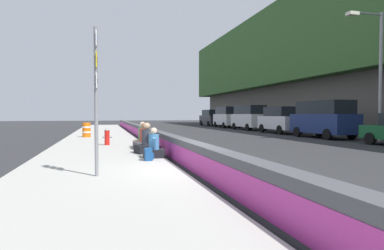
{
  "coord_description": "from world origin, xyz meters",
  "views": [
    {
      "loc": [
        -8.66,
        2.5,
        1.64
      ],
      "look_at": [
        5.47,
        -1.32,
        1.16
      ],
      "focal_mm": 30.8,
      "sensor_mm": 36.0,
      "label": 1
    }
  ],
  "objects": [
    {
      "name": "backpack",
      "position": [
        1.99,
        1.08,
        0.33
      ],
      "size": [
        0.32,
        0.28,
        0.4
      ],
      "color": "navy",
      "rests_on": "sidewalk_strip"
    },
    {
      "name": "parked_car_fourth",
      "position": [
        16.6,
        -12.2,
        1.18
      ],
      "size": [
        4.8,
        2.07,
        2.28
      ],
      "color": "silver",
      "rests_on": "ground_plane"
    },
    {
      "name": "parked_car_third",
      "position": [
        10.88,
        -12.19,
        1.35
      ],
      "size": [
        5.14,
        2.19,
        2.56
      ],
      "color": "navy",
      "rests_on": "ground_plane"
    },
    {
      "name": "route_sign_post",
      "position": [
        -0.38,
        2.66,
        2.23
      ],
      "size": [
        0.44,
        0.09,
        3.6
      ],
      "color": "gray",
      "rests_on": "sidewalk_strip"
    },
    {
      "name": "seated_person_foreground",
      "position": [
        2.7,
        0.8,
        0.47
      ],
      "size": [
        0.7,
        0.8,
        1.04
      ],
      "color": "black",
      "rests_on": "sidewalk_strip"
    },
    {
      "name": "street_lamp",
      "position": [
        7.84,
        -13.55,
        4.73
      ],
      "size": [
        0.44,
        2.55,
        7.84
      ],
      "color": "#9E9EA3",
      "rests_on": "ground_plane"
    },
    {
      "name": "ground_plane",
      "position": [
        0.0,
        0.0,
        0.0
      ],
      "size": [
        160.0,
        160.0,
        0.0
      ],
      "primitive_type": "plane",
      "color": "#2B2B2D",
      "rests_on": "ground"
    },
    {
      "name": "sidewalk_strip",
      "position": [
        0.0,
        2.65,
        0.07
      ],
      "size": [
        80.0,
        4.4,
        0.14
      ],
      "primitive_type": "cube",
      "color": "#A8A59E",
      "rests_on": "ground_plane"
    },
    {
      "name": "seated_person_middle",
      "position": [
        4.03,
        0.87,
        0.51
      ],
      "size": [
        0.9,
        0.99,
        1.18
      ],
      "color": "black",
      "rests_on": "sidewalk_strip"
    },
    {
      "name": "fire_hydrant",
      "position": [
        7.89,
        2.32,
        0.59
      ],
      "size": [
        0.26,
        0.46,
        0.88
      ],
      "color": "red",
      "rests_on": "sidewalk_strip"
    },
    {
      "name": "jersey_barrier",
      "position": [
        0.0,
        0.0,
        0.42
      ],
      "size": [
        76.0,
        0.45,
        0.85
      ],
      "color": "#47474C",
      "rests_on": "ground_plane"
    },
    {
      "name": "seated_person_rear",
      "position": [
        5.48,
        0.8,
        0.5
      ],
      "size": [
        0.82,
        0.92,
        1.15
      ],
      "color": "#424247",
      "rests_on": "sidewalk_strip"
    },
    {
      "name": "parked_car_far",
      "position": [
        29.35,
        -12.25,
        1.35
      ],
      "size": [
        5.15,
        2.21,
        2.56
      ],
      "color": "silver",
      "rests_on": "ground_plane"
    },
    {
      "name": "construction_barrel",
      "position": [
        13.99,
        3.56,
        0.62
      ],
      "size": [
        0.54,
        0.54,
        0.95
      ],
      "color": "orange",
      "rests_on": "sidewalk_strip"
    },
    {
      "name": "parked_car_midline",
      "position": [
        22.87,
        -12.21,
        1.35
      ],
      "size": [
        5.13,
        2.17,
        2.56
      ],
      "color": "silver",
      "rests_on": "ground_plane"
    },
    {
      "name": "parked_car_farther",
      "position": [
        35.56,
        -12.26,
        1.18
      ],
      "size": [
        4.85,
        2.18,
        2.28
      ],
      "color": "#28282D",
      "rests_on": "ground_plane"
    },
    {
      "name": "seated_person_far",
      "position": [
        6.43,
        0.76,
        0.5
      ],
      "size": [
        0.87,
        0.96,
        1.16
      ],
      "color": "#706651",
      "rests_on": "sidewalk_strip"
    }
  ]
}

